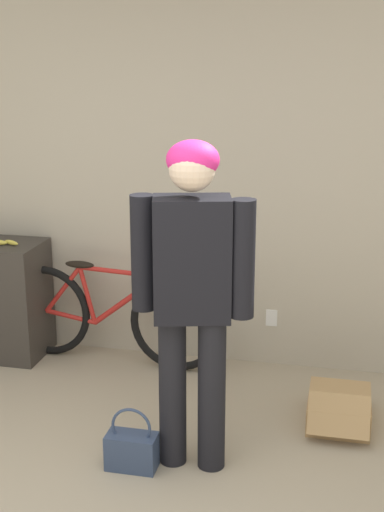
{
  "coord_description": "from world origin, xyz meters",
  "views": [
    {
      "loc": [
        1.03,
        -2.31,
        2.19
      ],
      "look_at": [
        0.28,
        1.06,
        1.19
      ],
      "focal_mm": 50.0,
      "sensor_mm": 36.0,
      "label": 1
    }
  ],
  "objects_px": {
    "person": "(192,280)",
    "handbag": "(132,449)",
    "cardboard_box": "(339,409)",
    "bicycle": "(110,315)"
  },
  "relations": [
    {
      "from": "person",
      "to": "handbag",
      "type": "xyz_separation_m",
      "value": [
        -0.31,
        -0.12,
        -0.95
      ]
    },
    {
      "from": "cardboard_box",
      "to": "bicycle",
      "type": "bearing_deg",
      "value": 161.88
    },
    {
      "from": "bicycle",
      "to": "cardboard_box",
      "type": "distance_m",
      "value": 1.75
    },
    {
      "from": "person",
      "to": "cardboard_box",
      "type": "xyz_separation_m",
      "value": [
        0.78,
        0.63,
        -0.97
      ]
    },
    {
      "from": "person",
      "to": "handbag",
      "type": "distance_m",
      "value": 1.0
    },
    {
      "from": "person",
      "to": "handbag",
      "type": "height_order",
      "value": "person"
    },
    {
      "from": "person",
      "to": "bicycle",
      "type": "distance_m",
      "value": 1.61
    },
    {
      "from": "bicycle",
      "to": "cardboard_box",
      "type": "xyz_separation_m",
      "value": [
        1.64,
        -0.54,
        -0.27
      ]
    },
    {
      "from": "bicycle",
      "to": "handbag",
      "type": "distance_m",
      "value": 1.43
    },
    {
      "from": "person",
      "to": "bicycle",
      "type": "xyz_separation_m",
      "value": [
        -0.87,
        1.17,
        -0.7
      ]
    }
  ]
}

